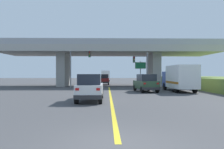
{
  "coord_description": "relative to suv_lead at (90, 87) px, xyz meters",
  "views": [
    {
      "loc": [
        -0.32,
        -6.23,
        2.01
      ],
      "look_at": [
        0.32,
        21.46,
        1.98
      ],
      "focal_mm": 35.0,
      "sensor_mm": 36.0,
      "label": 1
    }
  ],
  "objects": [
    {
      "name": "traffic_signal_farside",
      "position": [
        -3.24,
        16.43,
        2.9
      ],
      "size": [
        3.11,
        0.36,
        6.11
      ],
      "color": "slate",
      "rests_on": "ground"
    },
    {
      "name": "semi_truck_distant",
      "position": [
        0.86,
        46.57,
        0.59
      ],
      "size": [
        2.33,
        7.14,
        3.03
      ],
      "color": "silver",
      "rests_on": "ground"
    },
    {
      "name": "highway_sign",
      "position": [
        6.78,
        19.22,
        2.07
      ],
      "size": [
        1.8,
        0.17,
        4.16
      ],
      "color": "slate",
      "rests_on": "ground"
    },
    {
      "name": "suv_crossing",
      "position": [
        5.73,
        8.46,
        -0.0
      ],
      "size": [
        2.45,
        4.47,
        2.02
      ],
      "rotation": [
        0.0,
        0.0,
        0.12
      ],
      "color": "#2D4C33",
      "rests_on": "ground"
    },
    {
      "name": "suv_lead",
      "position": [
        0.0,
        0.0,
        0.0
      ],
      "size": [
        1.88,
        4.77,
        2.02
      ],
      "color": "silver",
      "rests_on": "ground"
    },
    {
      "name": "lane_divider_stripe",
      "position": [
        1.58,
        3.82,
        -1.01
      ],
      "size": [
        0.2,
        28.22,
        0.01
      ],
      "primitive_type": "cube",
      "color": "yellow",
      "rests_on": "ground"
    },
    {
      "name": "traffic_signal_nearside",
      "position": [
        6.64,
        16.36,
        2.35
      ],
      "size": [
        2.3,
        0.36,
        5.3
      ],
      "color": "slate",
      "rests_on": "ground"
    },
    {
      "name": "overpass_bridge",
      "position": [
        1.58,
        21.07,
        4.41
      ],
      "size": [
        35.71,
        9.62,
        7.45
      ],
      "color": "#A8A59E",
      "rests_on": "ground"
    },
    {
      "name": "ground",
      "position": [
        1.58,
        21.07,
        -1.01
      ],
      "size": [
        160.0,
        160.0,
        0.0
      ],
      "primitive_type": "plane",
      "color": "#424244"
    },
    {
      "name": "box_truck",
      "position": [
        9.72,
        8.72,
        0.58
      ],
      "size": [
        2.33,
        6.93,
        3.01
      ],
      "color": "navy",
      "rests_on": "ground"
    },
    {
      "name": "sedan_oncoming",
      "position": [
        0.67,
        25.71,
        -0.0
      ],
      "size": [
        2.01,
        4.45,
        2.02
      ],
      "color": "maroon",
      "rests_on": "ground"
    }
  ]
}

